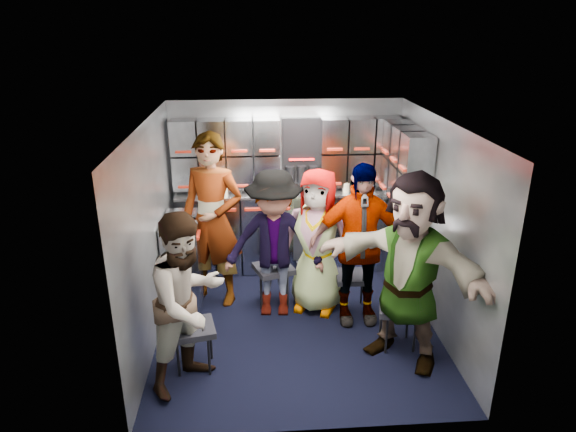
{
  "coord_description": "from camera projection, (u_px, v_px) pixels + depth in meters",
  "views": [
    {
      "loc": [
        -0.43,
        -4.6,
        2.97
      ],
      "look_at": [
        -0.06,
        0.35,
        1.07
      ],
      "focal_mm": 32.0,
      "sensor_mm": 36.0,
      "label": 1
    }
  ],
  "objects": [
    {
      "name": "cart_bank_back",
      "position": [
        287.0,
        232.0,
        6.39
      ],
      "size": [
        2.68,
        0.38,
        0.99
      ],
      "primitive_type": "cube",
      "color": "#9399A2",
      "rests_on": "ground"
    },
    {
      "name": "jump_seat_mid_right",
      "position": [
        353.0,
        278.0,
        5.5
      ],
      "size": [
        0.37,
        0.35,
        0.43
      ],
      "rotation": [
        0.0,
        0.0,
        -0.03
      ],
      "color": "black",
      "rests_on": "ground"
    },
    {
      "name": "counter",
      "position": [
        287.0,
        193.0,
        6.21
      ],
      "size": [
        2.68,
        0.42,
        0.03
      ],
      "primitive_type": "cube",
      "color": "silver",
      "rests_on": "cart_bank_back"
    },
    {
      "name": "floor",
      "position": [
        296.0,
        323.0,
        5.37
      ],
      "size": [
        3.0,
        3.0,
        0.0
      ],
      "primitive_type": "plane",
      "color": "black",
      "rests_on": "ground"
    },
    {
      "name": "jump_seat_near_left",
      "position": [
        193.0,
        331.0,
        4.55
      ],
      "size": [
        0.43,
        0.42,
        0.44
      ],
      "rotation": [
        0.0,
        0.0,
        0.2
      ],
      "color": "black",
      "rests_on": "ground"
    },
    {
      "name": "cart_bank_left",
      "position": [
        184.0,
        261.0,
        5.63
      ],
      "size": [
        0.38,
        0.76,
        0.99
      ],
      "primitive_type": "cube",
      "color": "#9399A2",
      "rests_on": "ground"
    },
    {
      "name": "cup_left",
      "position": [
        224.0,
        191.0,
        6.08
      ],
      "size": [
        0.07,
        0.07,
        0.09
      ],
      "primitive_type": "cylinder",
      "color": "beige",
      "rests_on": "counter"
    },
    {
      "name": "right_cabinet",
      "position": [
        401.0,
        252.0,
        5.84
      ],
      "size": [
        0.28,
        1.2,
        1.0
      ],
      "primitive_type": "cube",
      "color": "#9399A2",
      "rests_on": "ground"
    },
    {
      "name": "attendant_arc_e",
      "position": [
        409.0,
        271.0,
        4.52
      ],
      "size": [
        1.61,
        1.51,
        1.81
      ],
      "primitive_type": "imported",
      "rotation": [
        0.0,
        0.0,
        -0.73
      ],
      "color": "black",
      "rests_on": "ground"
    },
    {
      "name": "attendant_arc_a",
      "position": [
        188.0,
        302.0,
        4.24
      ],
      "size": [
        0.95,
        0.97,
        1.57
      ],
      "primitive_type": "imported",
      "rotation": [
        0.0,
        0.0,
        0.84
      ],
      "color": "black",
      "rests_on": "ground"
    },
    {
      "name": "wall_back",
      "position": [
        286.0,
        185.0,
        6.39
      ],
      "size": [
        2.8,
        0.04,
        2.1
      ],
      "primitive_type": "cube",
      "color": "gray",
      "rests_on": "ground"
    },
    {
      "name": "attendant_arc_b",
      "position": [
        274.0,
        244.0,
        5.3
      ],
      "size": [
        1.08,
        0.68,
        1.6
      ],
      "primitive_type": "imported",
      "rotation": [
        0.0,
        0.0,
        -0.09
      ],
      "color": "black",
      "rests_on": "ground"
    },
    {
      "name": "jump_seat_center",
      "position": [
        314.0,
        270.0,
        5.72
      ],
      "size": [
        0.38,
        0.36,
        0.41
      ],
      "rotation": [
        0.0,
        0.0,
        0.1
      ],
      "color": "black",
      "rests_on": "ground"
    },
    {
      "name": "bottle_mid",
      "position": [
        279.0,
        182.0,
        6.1
      ],
      "size": [
        0.06,
        0.06,
        0.27
      ],
      "primitive_type": "cylinder",
      "color": "white",
      "rests_on": "counter"
    },
    {
      "name": "attendant_arc_c",
      "position": [
        317.0,
        242.0,
        5.4
      ],
      "size": [
        0.9,
        0.76,
        1.58
      ],
      "primitive_type": "imported",
      "rotation": [
        0.0,
        0.0,
        -0.39
      ],
      "color": "black",
      "rests_on": "ground"
    },
    {
      "name": "coffee_niche",
      "position": [
        302.0,
        153.0,
        6.17
      ],
      "size": [
        0.46,
        0.16,
        0.84
      ],
      "primitive_type": null,
      "color": "black",
      "rests_on": "wall_back"
    },
    {
      "name": "locker_bank_back",
      "position": [
        287.0,
        153.0,
        6.09
      ],
      "size": [
        2.68,
        0.28,
        0.82
      ],
      "primitive_type": "cube",
      "color": "#9399A2",
      "rests_on": "wall_back"
    },
    {
      "name": "attendant_arc_d",
      "position": [
        358.0,
        245.0,
        5.16
      ],
      "size": [
        1.0,
        0.42,
        1.7
      ],
      "primitive_type": "imported",
      "rotation": [
        0.0,
        0.0,
        -0.0
      ],
      "color": "black",
      "rests_on": "ground"
    },
    {
      "name": "jump_seat_mid_left",
      "position": [
        274.0,
        271.0,
        5.61
      ],
      "size": [
        0.48,
        0.47,
        0.46
      ],
      "rotation": [
        0.0,
        0.0,
        0.33
      ],
      "color": "black",
      "rests_on": "ground"
    },
    {
      "name": "red_latch_strip",
      "position": [
        289.0,
        209.0,
        6.07
      ],
      "size": [
        2.6,
        0.02,
        0.03
      ],
      "primitive_type": "cube",
      "color": "#A62110",
      "rests_on": "cart_bank_back"
    },
    {
      "name": "attendant_standing",
      "position": [
        213.0,
        221.0,
        5.5
      ],
      "size": [
        0.81,
        0.66,
        1.91
      ],
      "primitive_type": "imported",
      "rotation": [
        0.0,
        0.0,
        -0.34
      ],
      "color": "black",
      "rests_on": "ground"
    },
    {
      "name": "wall_right",
      "position": [
        437.0,
        227.0,
        5.09
      ],
      "size": [
        0.04,
        3.0,
        2.1
      ],
      "primitive_type": "cube",
      "color": "gray",
      "rests_on": "ground"
    },
    {
      "name": "locker_bank_right",
      "position": [
        406.0,
        165.0,
        5.58
      ],
      "size": [
        0.28,
        1.0,
        0.82
      ],
      "primitive_type": "cube",
      "color": "#9399A2",
      "rests_on": "wall_right"
    },
    {
      "name": "jump_seat_near_right",
      "position": [
        399.0,
        311.0,
        4.87
      ],
      "size": [
        0.44,
        0.43,
        0.43
      ],
      "rotation": [
        0.0,
        0.0,
        -0.24
      ],
      "color": "black",
      "rests_on": "ground"
    },
    {
      "name": "ceiling",
      "position": [
        298.0,
        123.0,
        4.62
      ],
      "size": [
        2.8,
        3.0,
        0.02
      ],
      "primitive_type": "cube",
      "color": "silver",
      "rests_on": "wall_back"
    },
    {
      "name": "bottle_left",
      "position": [
        223.0,
        184.0,
        6.06
      ],
      "size": [
        0.07,
        0.07,
        0.26
      ],
      "primitive_type": "cylinder",
      "color": "white",
      "rests_on": "counter"
    },
    {
      "name": "bottle_right",
      "position": [
        373.0,
        181.0,
        6.18
      ],
      "size": [
        0.07,
        0.07,
        0.26
      ],
      "primitive_type": "cylinder",
      "color": "white",
      "rests_on": "counter"
    },
    {
      "name": "wall_left",
      "position": [
        151.0,
        235.0,
        4.9
      ],
      "size": [
        0.04,
        3.0,
        2.1
      ],
      "primitive_type": "cube",
      "color": "gray",
      "rests_on": "ground"
    },
    {
      "name": "cup_right",
      "position": [
        346.0,
        187.0,
        6.18
      ],
      "size": [
        0.08,
        0.08,
        0.1
      ],
      "primitive_type": "cylinder",
      "color": "beige",
      "rests_on": "counter"
    }
  ]
}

